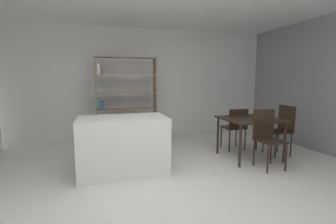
{
  "coord_description": "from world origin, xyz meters",
  "views": [
    {
      "loc": [
        -0.81,
        -2.9,
        1.5
      ],
      "look_at": [
        0.18,
        0.59,
        1.0
      ],
      "focal_mm": 25.67,
      "sensor_mm": 36.0,
      "label": 1
    }
  ],
  "objects_px": {
    "dining_chair_near": "(267,134)",
    "dining_chair_window_side": "(282,126)",
    "dining_table": "(250,122)",
    "open_bookshelf": "(123,107)",
    "dining_chair_far": "(236,125)",
    "kitchen_island": "(123,145)"
  },
  "relations": [
    {
      "from": "dining_table",
      "to": "dining_chair_window_side",
      "type": "xyz_separation_m",
      "value": [
        0.73,
        -0.0,
        -0.11
      ]
    },
    {
      "from": "kitchen_island",
      "to": "open_bookshelf",
      "type": "xyz_separation_m",
      "value": [
        0.18,
        1.8,
        0.4
      ]
    },
    {
      "from": "kitchen_island",
      "to": "dining_chair_window_side",
      "type": "distance_m",
      "value": 3.12
    },
    {
      "from": "kitchen_island",
      "to": "dining_chair_near",
      "type": "bearing_deg",
      "value": -10.06
    },
    {
      "from": "dining_chair_near",
      "to": "dining_chair_window_side",
      "type": "bearing_deg",
      "value": 33.28
    },
    {
      "from": "dining_chair_window_side",
      "to": "kitchen_island",
      "type": "bearing_deg",
      "value": -86.91
    },
    {
      "from": "dining_chair_far",
      "to": "open_bookshelf",
      "type": "bearing_deg",
      "value": -30.21
    },
    {
      "from": "open_bookshelf",
      "to": "dining_chair_window_side",
      "type": "bearing_deg",
      "value": -30.77
    },
    {
      "from": "dining_chair_far",
      "to": "dining_chair_near",
      "type": "distance_m",
      "value": 0.97
    },
    {
      "from": "dining_table",
      "to": "dining_chair_far",
      "type": "relative_size",
      "value": 1.15
    },
    {
      "from": "dining_chair_near",
      "to": "kitchen_island",
      "type": "bearing_deg",
      "value": 170.11
    },
    {
      "from": "open_bookshelf",
      "to": "dining_chair_far",
      "type": "distance_m",
      "value": 2.55
    },
    {
      "from": "dining_table",
      "to": "dining_chair_near",
      "type": "xyz_separation_m",
      "value": [
        0.0,
        -0.48,
        -0.11
      ]
    },
    {
      "from": "dining_chair_near",
      "to": "open_bookshelf",
      "type": "bearing_deg",
      "value": 134.89
    },
    {
      "from": "kitchen_island",
      "to": "dining_table",
      "type": "xyz_separation_m",
      "value": [
        2.38,
        0.06,
        0.24
      ]
    },
    {
      "from": "dining_chair_far",
      "to": "dining_chair_near",
      "type": "relative_size",
      "value": 0.91
    },
    {
      "from": "dining_chair_far",
      "to": "kitchen_island",
      "type": "bearing_deg",
      "value": 12.41
    },
    {
      "from": "dining_chair_window_side",
      "to": "dining_chair_near",
      "type": "height_order",
      "value": "same"
    },
    {
      "from": "open_bookshelf",
      "to": "dining_table",
      "type": "relative_size",
      "value": 1.94
    },
    {
      "from": "open_bookshelf",
      "to": "dining_chair_far",
      "type": "relative_size",
      "value": 2.24
    },
    {
      "from": "kitchen_island",
      "to": "dining_chair_near",
      "type": "xyz_separation_m",
      "value": [
        2.38,
        -0.42,
        0.13
      ]
    },
    {
      "from": "open_bookshelf",
      "to": "dining_table",
      "type": "height_order",
      "value": "open_bookshelf"
    }
  ]
}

